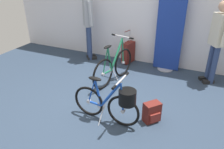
% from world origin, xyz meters
% --- Properties ---
extents(ground_plane, '(7.53, 7.53, 0.00)m').
position_xyz_m(ground_plane, '(0.00, 0.00, 0.00)').
color(ground_plane, '#2D3D51').
extents(back_wall, '(7.53, 0.10, 2.76)m').
position_xyz_m(back_wall, '(0.00, 2.27, 1.38)').
color(back_wall, silver).
rests_on(back_wall, ground_plane).
extents(floor_banner_stand, '(0.60, 0.36, 1.81)m').
position_xyz_m(floor_banner_stand, '(0.67, 2.00, 0.82)').
color(floor_banner_stand, '#B7B7BC').
rests_on(floor_banner_stand, ground_plane).
extents(folding_bike_foreground, '(1.14, 0.53, 0.80)m').
position_xyz_m(folding_bike_foreground, '(0.34, -0.34, 0.39)').
color(folding_bike_foreground, black).
rests_on(folding_bike_foreground, ground_plane).
extents(display_bike_left, '(0.53, 1.34, 0.95)m').
position_xyz_m(display_bike_left, '(-0.20, 0.92, 0.36)').
color(display_bike_left, black).
rests_on(display_bike_left, ground_plane).
extents(visitor_near_wall, '(0.38, 0.45, 1.68)m').
position_xyz_m(visitor_near_wall, '(1.65, 1.77, 0.96)').
color(visitor_near_wall, navy).
rests_on(visitor_near_wall, ground_plane).
extents(visitor_browsing, '(0.39, 0.42, 1.82)m').
position_xyz_m(visitor_browsing, '(-1.32, 1.86, 1.06)').
color(visitor_browsing, navy).
rests_on(visitor_browsing, ground_plane).
extents(rolling_suitcase, '(0.26, 0.39, 0.83)m').
position_xyz_m(rolling_suitcase, '(-0.29, 2.01, 0.28)').
color(rolling_suitcase, maroon).
rests_on(rolling_suitcase, ground_plane).
extents(backpack_on_floor, '(0.29, 0.30, 0.33)m').
position_xyz_m(backpack_on_floor, '(0.89, -0.05, 0.16)').
color(backpack_on_floor, maroon).
rests_on(backpack_on_floor, ground_plane).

